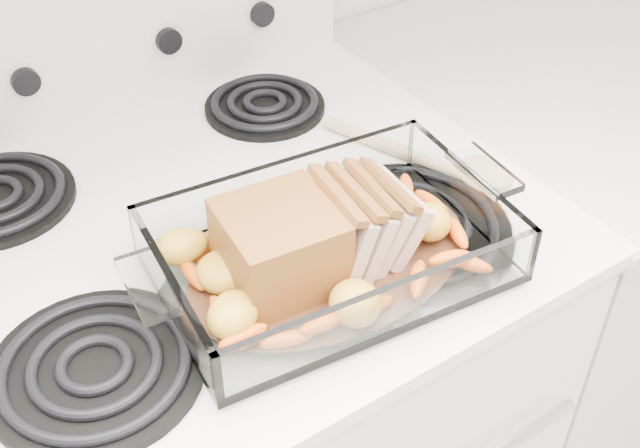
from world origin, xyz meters
TOP-DOWN VIEW (x-y plane):
  - electric_range at (0.00, 1.66)m, footprint 0.78×0.70m
  - counter_right at (0.67, 1.66)m, footprint 0.58×0.68m
  - baking_dish at (0.07, 1.48)m, footprint 0.36×0.24m
  - pork_roast at (0.04, 1.48)m, footprint 0.21×0.11m
  - roast_vegetables at (0.07, 1.52)m, footprint 0.33×0.18m
  - wooden_spoon at (0.31, 1.56)m, footprint 0.13×0.25m

SIDE VIEW (x-z plane):
  - counter_right at x=0.67m, z-range 0.00..0.93m
  - electric_range at x=0.00m, z-range -0.08..1.04m
  - wooden_spoon at x=0.31m, z-range 0.94..0.95m
  - baking_dish at x=0.07m, z-range 0.93..1.00m
  - roast_vegetables at x=0.07m, z-range 0.95..0.99m
  - pork_roast at x=0.04m, z-range 0.95..1.04m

